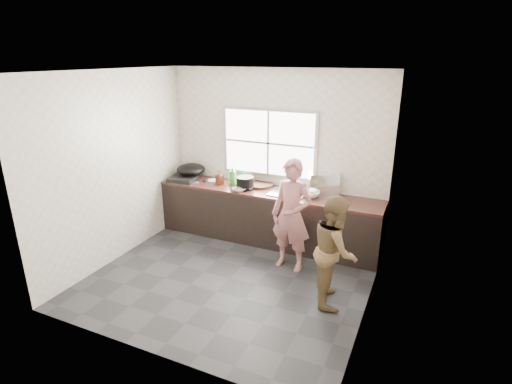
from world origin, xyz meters
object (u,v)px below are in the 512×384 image
at_px(person_side, 335,250).
at_px(bowl_held, 283,196).
at_px(bottle_green, 233,175).
at_px(bottle_brown_tall, 220,178).
at_px(pot_lid_left, 192,181).
at_px(wok, 191,169).
at_px(pot_lid_right, 210,181).
at_px(woman, 292,219).
at_px(bowl_crabs, 311,195).
at_px(cutting_board, 260,185).
at_px(black_pot, 245,183).
at_px(bottle_brown_short, 251,179).
at_px(glass_jar, 221,180).
at_px(plate_food, 214,180).
at_px(dish_rack, 323,183).
at_px(burner, 183,178).
at_px(bowl_mince, 239,190).

distance_m(person_side, bowl_held, 1.45).
bearing_deg(bottle_green, bottle_brown_tall, -163.27).
bearing_deg(pot_lid_left, wok, 125.82).
relative_size(bottle_green, pot_lid_left, 1.23).
height_order(bottle_brown_tall, pot_lid_right, bottle_brown_tall).
height_order(woman, bowl_crabs, woman).
distance_m(cutting_board, black_pot, 0.29).
height_order(woman, bottle_brown_tall, woman).
bearing_deg(wok, pot_lid_left, -54.18).
bearing_deg(pot_lid_right, bottle_brown_short, 14.63).
relative_size(bowl_crabs, bottle_brown_short, 1.43).
bearing_deg(glass_jar, bowl_held, -12.75).
bearing_deg(bowl_held, cutting_board, 144.86).
xyz_separation_m(bowl_held, plate_food, (-1.35, 0.31, -0.02)).
height_order(bottle_brown_short, dish_rack, dish_rack).
relative_size(cutting_board, bottle_green, 1.32).
height_order(person_side, wok, person_side).
distance_m(woman, burner, 2.23).
distance_m(bottle_brown_short, burner, 1.17).
relative_size(bowl_mince, bottle_brown_short, 1.30).
bearing_deg(cutting_board, bottle_green, -164.28).
distance_m(bottle_brown_short, glass_jar, 0.51).
bearing_deg(bottle_green, cutting_board, 15.72).
relative_size(bowl_crabs, pot_lid_left, 0.83).
distance_m(bottle_brown_tall, bottle_brown_short, 0.52).
bearing_deg(bowl_crabs, cutting_board, 169.32).
xyz_separation_m(woman, bowl_held, (-0.30, 0.44, 0.15)).
bearing_deg(pot_lid_right, bowl_held, -10.20).
height_order(bottle_green, bottle_brown_tall, bottle_green).
xyz_separation_m(black_pot, pot_lid_right, (-0.72, 0.12, -0.09)).
height_order(bowl_crabs, pot_lid_right, bowl_crabs).
height_order(person_side, bottle_brown_short, person_side).
xyz_separation_m(woman, person_side, (0.74, -0.55, -0.06)).
xyz_separation_m(plate_food, bottle_brown_tall, (0.18, -0.12, 0.10)).
bearing_deg(bowl_mince, plate_food, 153.56).
bearing_deg(black_pot, glass_jar, 165.38).
bearing_deg(bottle_brown_short, bottle_green, -144.32).
bearing_deg(wok, bowl_crabs, -2.51).
bearing_deg(wok, bottle_brown_tall, -9.90).
bearing_deg(glass_jar, bowl_mince, -29.99).
height_order(bottle_brown_tall, bottle_brown_short, bottle_brown_tall).
relative_size(cutting_board, black_pot, 1.53).
xyz_separation_m(black_pot, plate_food, (-0.66, 0.17, -0.09)).
distance_m(bowl_mince, bottle_green, 0.37).
xyz_separation_m(glass_jar, wok, (-0.60, 0.03, 0.10)).
xyz_separation_m(bowl_mince, plate_food, (-0.63, 0.31, -0.02)).
xyz_separation_m(cutting_board, bottle_green, (-0.43, -0.12, 0.14)).
relative_size(wok, pot_lid_right, 2.22).
bearing_deg(pot_lid_right, glass_jar, 4.75).
bearing_deg(pot_lid_left, cutting_board, 11.47).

